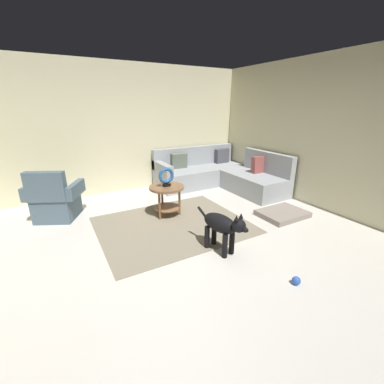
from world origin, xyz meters
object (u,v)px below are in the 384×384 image
at_px(torus_sculpture, 166,177).
at_px(dog, 222,226).
at_px(dog_bed_mat, 282,214).
at_px(dog_toy_ball, 296,281).
at_px(armchair, 55,201).
at_px(side_table, 167,193).
at_px(sectional_couch, 220,175).

xyz_separation_m(torus_sculpture, dog, (0.14, -1.43, -0.33)).
xyz_separation_m(dog_bed_mat, dog_toy_ball, (-1.28, -1.34, 0.00)).
relative_size(armchair, dog, 1.18).
distance_m(side_table, dog_bed_mat, 2.06).
bearing_deg(dog, torus_sculpture, -97.96).
relative_size(torus_sculpture, dog, 0.39).
bearing_deg(dog_toy_ball, armchair, 124.43).
xyz_separation_m(armchair, dog_bed_mat, (3.44, -1.82, -0.28)).
relative_size(sectional_couch, dog, 2.69).
bearing_deg(torus_sculpture, dog, -84.46).
bearing_deg(torus_sculpture, side_table, 0.00).
bearing_deg(armchair, dog_bed_mat, -1.52).
bearing_deg(dog, dog_toy_ball, 95.88).
height_order(armchair, dog, armchair).
relative_size(side_table, torus_sculpture, 1.84).
relative_size(dog, dog_toy_ball, 9.07).
height_order(torus_sculpture, dog_bed_mat, torus_sculpture).
bearing_deg(dog, dog_bed_mat, -179.19).
height_order(armchair, side_table, armchair).
distance_m(torus_sculpture, dog_bed_mat, 2.13).
height_order(side_table, dog_bed_mat, side_table).
height_order(armchair, dog_bed_mat, armchair).
bearing_deg(dog_toy_ball, side_table, 101.17).
xyz_separation_m(side_table, dog, (0.14, -1.43, -0.04)).
height_order(sectional_couch, torus_sculpture, sectional_couch).
xyz_separation_m(armchair, dog, (1.84, -2.23, 0.05)).
bearing_deg(dog_toy_ball, dog_bed_mat, 46.39).
relative_size(sectional_couch, dog_toy_ball, 24.40).
bearing_deg(dog, sectional_couch, -138.11).
relative_size(sectional_couch, side_table, 3.75).
bearing_deg(armchair, torus_sculpture, 1.25).
height_order(dog, dog_toy_ball, dog).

